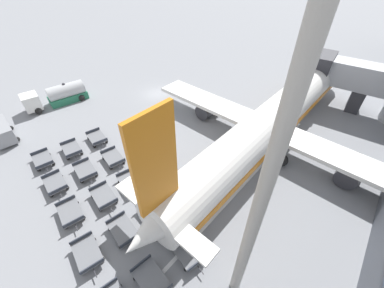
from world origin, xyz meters
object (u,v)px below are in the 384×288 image
(baggage_dolly_row_mid_a_col_b, at_px, (85,171))
(apron_light_mast, at_px, (307,53))
(baggage_dolly_row_near_col_c, at_px, (70,213))
(baggage_dolly_row_mid_a_col_c, at_px, (104,196))
(fuel_tanker_primary, at_px, (59,96))
(service_van, at_px, (2,131))
(baggage_dolly_row_mid_a_col_e, at_px, (152,280))
(baggage_dolly_row_mid_b_col_c, at_px, (130,182))
(baggage_dolly_row_mid_a_col_a, at_px, (72,149))
(airplane, at_px, (274,119))
(baggage_dolly_row_mid_a_col_d, at_px, (123,230))
(baggage_dolly_row_near_col_a, at_px, (43,160))
(baggage_dolly_row_near_col_d, at_px, (87,253))
(baggage_dolly_row_mid_b_col_e, at_px, (187,251))
(baggage_dolly_row_near_col_b, at_px, (55,184))
(baggage_dolly_row_mid_b_col_b, at_px, (113,158))
(baggage_dolly_row_mid_b_col_a, at_px, (97,138))
(baggage_dolly_row_mid_b_col_d, at_px, (153,212))

(baggage_dolly_row_mid_a_col_b, xyz_separation_m, apron_light_mast, (16.99, 0.66, 15.13))
(baggage_dolly_row_near_col_c, distance_m, baggage_dolly_row_mid_a_col_c, 2.88)
(fuel_tanker_primary, distance_m, service_van, 8.98)
(baggage_dolly_row_mid_a_col_e, xyz_separation_m, baggage_dolly_row_mid_b_col_c, (-7.85, 4.61, 0.00))
(service_van, xyz_separation_m, baggage_dolly_row_mid_a_col_a, (8.48, 3.73, -0.65))
(baggage_dolly_row_mid_a_col_e, bearing_deg, airplane, 91.80)
(service_van, distance_m, baggage_dolly_row_mid_a_col_d, 20.72)
(service_van, height_order, baggage_dolly_row_mid_a_col_d, service_van)
(baggage_dolly_row_near_col_a, relative_size, baggage_dolly_row_near_col_c, 1.00)
(baggage_dolly_row_near_col_d, relative_size, baggage_dolly_row_mid_a_col_a, 1.00)
(service_van, relative_size, baggage_dolly_row_mid_b_col_e, 1.41)
(apron_light_mast, bearing_deg, airplane, 107.46)
(baggage_dolly_row_near_col_d, xyz_separation_m, apron_light_mast, (9.43, 5.17, 15.13))
(service_van, distance_m, baggage_dolly_row_near_col_b, 11.87)
(airplane, bearing_deg, baggage_dolly_row_near_col_d, -101.47)
(baggage_dolly_row_mid_a_col_e, distance_m, baggage_dolly_row_mid_b_col_c, 9.11)
(airplane, bearing_deg, baggage_dolly_row_mid_b_col_c, -115.75)
(baggage_dolly_row_mid_a_col_e, bearing_deg, baggage_dolly_row_mid_a_col_c, 166.24)
(baggage_dolly_row_mid_b_col_b, relative_size, baggage_dolly_row_mid_b_col_e, 1.00)
(baggage_dolly_row_near_col_a, bearing_deg, service_van, -173.10)
(baggage_dolly_row_mid_a_col_a, distance_m, baggage_dolly_row_mid_b_col_a, 2.97)
(baggage_dolly_row_mid_a_col_b, height_order, baggage_dolly_row_mid_b_col_e, same)
(baggage_dolly_row_mid_b_col_a, bearing_deg, fuel_tanker_primary, 171.10)
(baggage_dolly_row_near_col_a, distance_m, baggage_dolly_row_near_col_d, 12.66)
(baggage_dolly_row_mid_a_col_d, distance_m, baggage_dolly_row_mid_b_col_c, 4.96)
(baggage_dolly_row_mid_b_col_a, relative_size, baggage_dolly_row_mid_b_col_d, 1.00)
(fuel_tanker_primary, distance_m, baggage_dolly_row_mid_b_col_c, 20.42)
(baggage_dolly_row_mid_a_col_c, xyz_separation_m, baggage_dolly_row_mid_b_col_e, (8.95, 0.94, 0.00))
(baggage_dolly_row_mid_a_col_a, bearing_deg, service_van, -156.26)
(baggage_dolly_row_near_col_b, bearing_deg, baggage_dolly_row_mid_b_col_a, 114.42)
(fuel_tanker_primary, bearing_deg, baggage_dolly_row_near_col_b, -29.58)
(baggage_dolly_row_near_col_c, relative_size, baggage_dolly_row_mid_a_col_b, 1.00)
(airplane, distance_m, service_van, 31.48)
(baggage_dolly_row_mid_b_col_c, bearing_deg, baggage_dolly_row_mid_a_col_a, -173.38)
(baggage_dolly_row_mid_a_col_b, height_order, baggage_dolly_row_mid_a_col_e, same)
(baggage_dolly_row_near_col_c, xyz_separation_m, baggage_dolly_row_mid_a_col_b, (-3.38, 3.49, 0.00))
(baggage_dolly_row_mid_b_col_c, distance_m, baggage_dolly_row_mid_b_col_e, 8.57)
(service_van, height_order, baggage_dolly_row_mid_b_col_c, service_van)
(baggage_dolly_row_near_col_d, bearing_deg, airplane, 78.53)
(airplane, distance_m, baggage_dolly_row_near_col_b, 23.41)
(baggage_dolly_row_near_col_a, xyz_separation_m, baggage_dolly_row_mid_b_col_b, (5.49, 4.86, 0.00))
(service_van, bearing_deg, baggage_dolly_row_mid_b_col_d, 10.16)
(baggage_dolly_row_near_col_b, distance_m, baggage_dolly_row_mid_b_col_c, 7.04)
(baggage_dolly_row_mid_a_col_c, relative_size, apron_light_mast, 0.12)
(baggage_dolly_row_mid_b_col_d, relative_size, apron_light_mast, 0.12)
(baggage_dolly_row_near_col_b, xyz_separation_m, baggage_dolly_row_mid_a_col_e, (13.21, -0.03, 0.00))
(apron_light_mast, bearing_deg, baggage_dolly_row_mid_b_col_e, -173.74)
(service_van, distance_m, baggage_dolly_row_mid_b_col_b, 14.42)
(baggage_dolly_row_mid_b_col_b, distance_m, baggage_dolly_row_mid_b_col_e, 12.71)
(baggage_dolly_row_near_col_c, relative_size, baggage_dolly_row_mid_b_col_d, 1.00)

